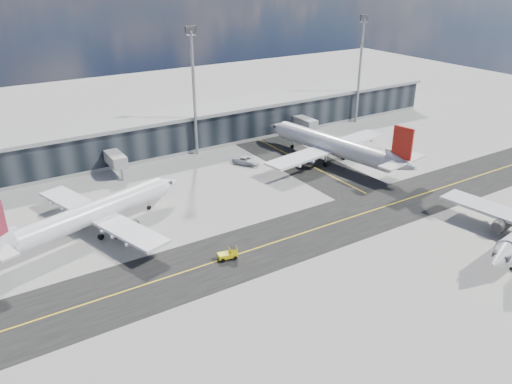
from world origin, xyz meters
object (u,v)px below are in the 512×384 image
at_px(baggage_tug, 229,253).
at_px(airliner_redtail, 334,146).
at_px(airliner_af, 91,214).
at_px(service_van, 246,160).

bearing_deg(baggage_tug, airliner_redtail, 131.08).
height_order(airliner_af, baggage_tug, airliner_af).
xyz_separation_m(airliner_af, airliner_redtail, (54.97, 3.78, 0.43)).
distance_m(airliner_redtail, service_van, 19.92).
relative_size(airliner_redtail, baggage_tug, 13.05).
xyz_separation_m(airliner_af, service_van, (37.97, 13.66, -2.75)).
distance_m(airliner_af, baggage_tug, 24.47).
xyz_separation_m(airliner_redtail, baggage_tug, (-39.71, -22.72, -3.12)).
height_order(airliner_redtail, baggage_tug, airliner_redtail).
bearing_deg(airliner_redtail, airliner_af, 174.51).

